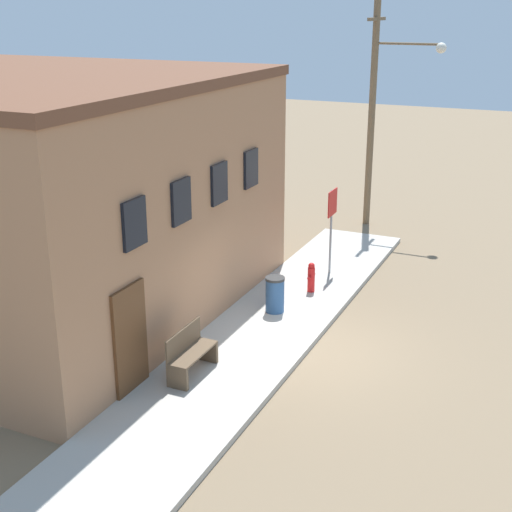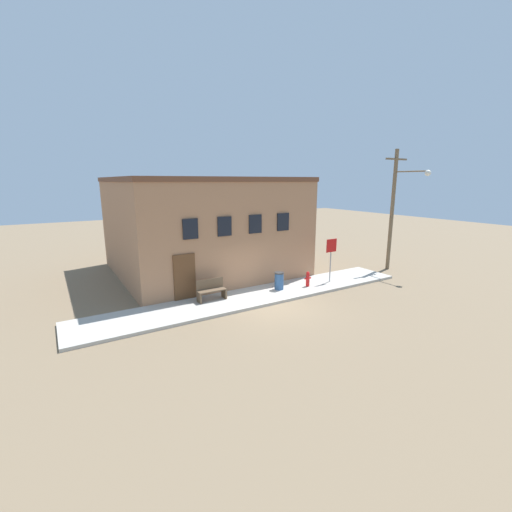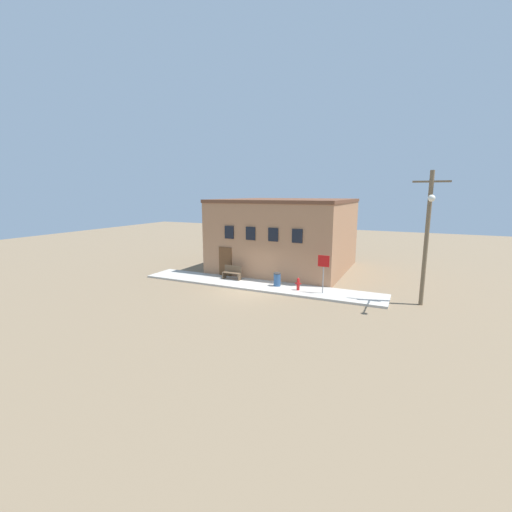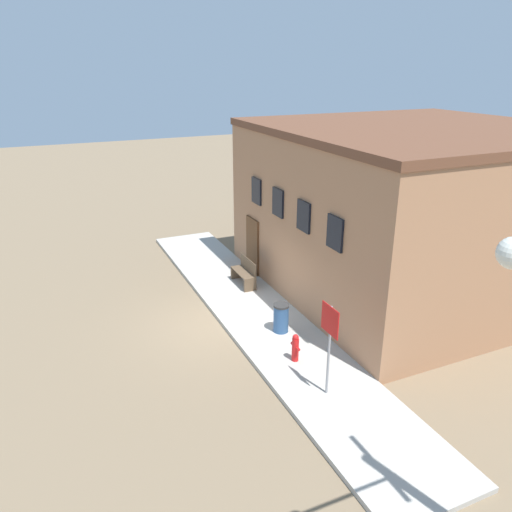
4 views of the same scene
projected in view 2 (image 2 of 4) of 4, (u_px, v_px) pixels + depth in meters
The scene contains 8 objects.
ground_plane at pixel (272, 305), 15.02m from camera, with size 80.00×80.00×0.00m, color #7A664C.
sidewalk at pixel (257, 296), 16.04m from camera, with size 16.31×2.47×0.13m.
brick_building at pixel (201, 225), 20.37m from camera, with size 9.63×9.70×5.55m.
fire_hydrant at pixel (308, 279), 17.25m from camera, with size 0.38×0.18×0.77m.
stop_sign at pixel (331, 252), 17.77m from camera, with size 0.68×0.06×2.29m.
bench at pixel (211, 290), 15.25m from camera, with size 1.30×0.44×0.94m.
trash_bin at pixel (279, 281), 16.75m from camera, with size 0.46×0.46×0.86m.
utility_pole at pixel (395, 205), 20.26m from camera, with size 1.80×2.31×7.16m.
Camera 2 is at (-8.01, -11.74, 5.36)m, focal length 24.00 mm.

